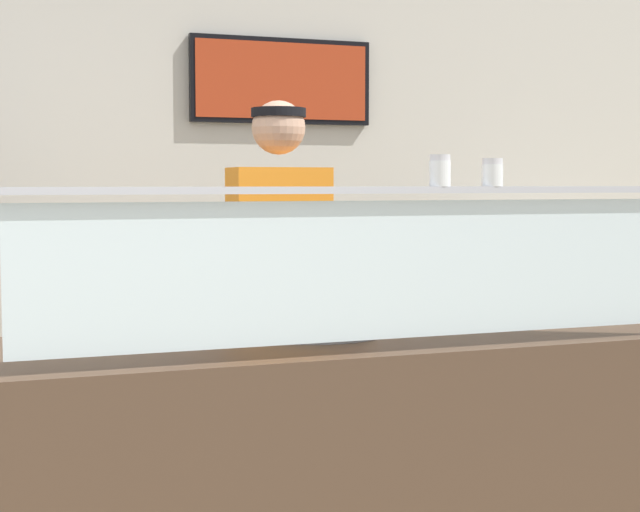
# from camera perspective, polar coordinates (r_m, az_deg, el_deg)

# --- Properties ---
(shop_rear_unit) EXTENTS (6.65, 0.13, 2.70)m
(shop_rear_unit) POSITION_cam_1_polar(r_m,az_deg,el_deg) (5.10, -7.90, 3.44)
(shop_rear_unit) COLOR beige
(shop_rear_unit) RESTS_ON ground
(serving_counter) EXTENTS (2.25, 0.73, 0.95)m
(serving_counter) POSITION_cam_1_polar(r_m,az_deg,el_deg) (3.15, 0.63, -13.46)
(serving_counter) COLOR #4C3828
(serving_counter) RESTS_ON ground
(sneeze_guard) EXTENTS (2.08, 0.06, 0.48)m
(sneeze_guard) POSITION_cam_1_polar(r_m,az_deg,el_deg) (2.72, 2.89, 0.39)
(sneeze_guard) COLOR #B2B5BC
(sneeze_guard) RESTS_ON serving_counter
(pizza_tray) EXTENTS (0.43, 0.43, 0.04)m
(pizza_tray) POSITION_cam_1_polar(r_m,az_deg,el_deg) (3.11, -0.15, -4.37)
(pizza_tray) COLOR #9EA0A8
(pizza_tray) RESTS_ON serving_counter
(pizza_server) EXTENTS (0.10, 0.29, 0.01)m
(pizza_server) POSITION_cam_1_polar(r_m,az_deg,el_deg) (3.08, -0.45, -4.04)
(pizza_server) COLOR #ADAFB7
(pizza_server) RESTS_ON pizza_tray
(parmesan_shaker) EXTENTS (0.06, 0.06, 0.09)m
(parmesan_shaker) POSITION_cam_1_polar(r_m,az_deg,el_deg) (2.81, 7.18, 4.97)
(parmesan_shaker) COLOR white
(parmesan_shaker) RESTS_ON sneeze_guard
(pepper_flake_shaker) EXTENTS (0.06, 0.06, 0.08)m
(pepper_flake_shaker) POSITION_cam_1_polar(r_m,az_deg,el_deg) (2.89, 10.26, 4.84)
(pepper_flake_shaker) COLOR white
(pepper_flake_shaker) RESTS_ON sneeze_guard
(worker_figure) EXTENTS (0.41, 0.50, 1.76)m
(worker_figure) POSITION_cam_1_polar(r_m,az_deg,el_deg) (3.76, -2.37, -2.25)
(worker_figure) COLOR #23232D
(worker_figure) RESTS_ON ground
(prep_shelf) EXTENTS (0.70, 0.55, 0.86)m
(prep_shelf) POSITION_cam_1_polar(r_m,az_deg,el_deg) (5.44, 12.71, -6.40)
(prep_shelf) COLOR #B7BABF
(prep_shelf) RESTS_ON ground
(pizza_box_stack) EXTENTS (0.50, 0.49, 0.18)m
(pizza_box_stack) POSITION_cam_1_polar(r_m,az_deg,el_deg) (5.37, 12.84, -0.91)
(pizza_box_stack) COLOR silver
(pizza_box_stack) RESTS_ON prep_shelf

